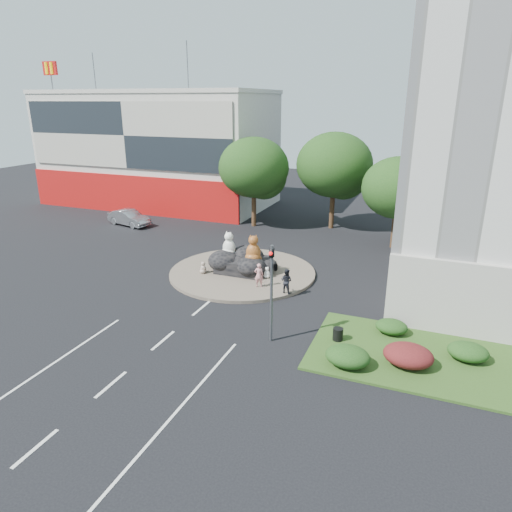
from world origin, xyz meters
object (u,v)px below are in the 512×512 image
(cat_white, at_px, (229,244))
(kitten_calico, at_px, (203,267))
(kitten_white, at_px, (267,272))
(parked_car, at_px, (129,218))
(pedestrian_pink, at_px, (259,275))
(pedestrian_dark, at_px, (286,281))
(cat_tabby, at_px, (253,248))
(litter_bin, at_px, (338,334))

(cat_white, distance_m, kitten_calico, 2.40)
(cat_white, distance_m, kitten_white, 3.46)
(cat_white, xyz_separation_m, parked_car, (-14.06, 7.60, -1.25))
(kitten_white, bearing_deg, cat_white, 138.14)
(kitten_calico, bearing_deg, pedestrian_pink, 1.20)
(kitten_white, distance_m, pedestrian_pink, 1.68)
(parked_car, bearing_deg, pedestrian_dark, -104.93)
(cat_tabby, distance_m, parked_car, 17.98)
(cat_tabby, distance_m, litter_bin, 9.94)
(pedestrian_pink, height_order, pedestrian_dark, pedestrian_pink)
(cat_white, bearing_deg, cat_tabby, 0.98)
(cat_tabby, height_order, parked_car, cat_tabby)
(kitten_white, relative_size, pedestrian_dark, 0.51)
(kitten_calico, distance_m, pedestrian_dark, 6.40)
(cat_tabby, xyz_separation_m, pedestrian_pink, (1.17, -1.95, -1.06))
(kitten_white, distance_m, parked_car, 19.06)
(kitten_white, xyz_separation_m, litter_bin, (6.11, -6.34, -0.16))
(cat_tabby, xyz_separation_m, kitten_calico, (-3.23, -1.11, -1.42))
(pedestrian_dark, distance_m, litter_bin, 6.09)
(cat_white, relative_size, cat_tabby, 0.95)
(kitten_white, relative_size, parked_car, 0.17)
(cat_tabby, xyz_separation_m, kitten_white, (1.10, -0.32, -1.45))
(cat_white, relative_size, pedestrian_pink, 1.15)
(kitten_white, bearing_deg, parked_car, 125.51)
(kitten_calico, height_order, pedestrian_pink, pedestrian_pink)
(kitten_white, bearing_deg, cat_tabby, 135.24)
(pedestrian_dark, height_order, litter_bin, pedestrian_dark)
(kitten_calico, distance_m, kitten_white, 4.40)
(cat_white, xyz_separation_m, pedestrian_pink, (3.15, -2.36, -1.01))
(pedestrian_dark, bearing_deg, pedestrian_pink, 3.71)
(cat_tabby, relative_size, kitten_white, 2.39)
(pedestrian_pink, bearing_deg, kitten_calico, -30.60)
(kitten_calico, relative_size, pedestrian_pink, 0.54)
(pedestrian_pink, xyz_separation_m, parked_car, (-17.22, 9.96, -0.23))
(litter_bin, bearing_deg, pedestrian_pink, 142.05)
(cat_white, distance_m, litter_bin, 11.70)
(cat_white, distance_m, cat_tabby, 2.03)
(pedestrian_dark, bearing_deg, kitten_calico, 1.70)
(pedestrian_pink, distance_m, litter_bin, 7.67)
(pedestrian_pink, distance_m, parked_car, 19.89)
(kitten_white, height_order, parked_car, parked_car)
(kitten_calico, xyz_separation_m, litter_bin, (10.44, -5.55, -0.19))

